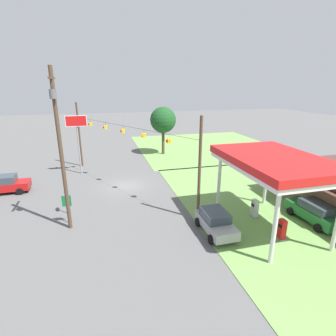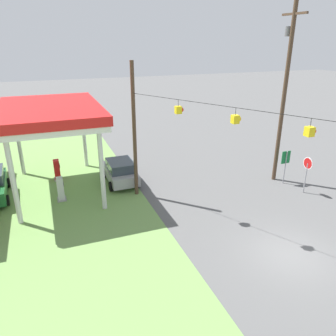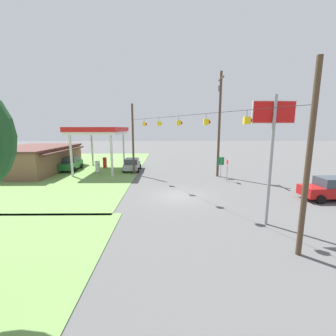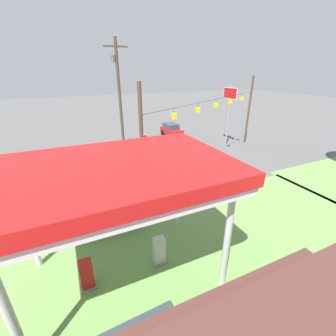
{
  "view_description": "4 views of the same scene",
  "coord_description": "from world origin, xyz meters",
  "views": [
    {
      "loc": [
        27.26,
        -2.35,
        10.69
      ],
      "look_at": [
        3.27,
        3.95,
        2.76
      ],
      "focal_mm": 28.0,
      "sensor_mm": 36.0,
      "label": 1
    },
    {
      "loc": [
        -10.09,
        10.13,
        9.62
      ],
      "look_at": [
        5.85,
        3.98,
        2.89
      ],
      "focal_mm": 35.0,
      "sensor_mm": 36.0,
      "label": 2
    },
    {
      "loc": [
        -18.37,
        1.07,
        5.71
      ],
      "look_at": [
        4.84,
        0.81,
        1.54
      ],
      "focal_mm": 24.0,
      "sensor_mm": 36.0,
      "label": 3
    },
    {
      "loc": [
        13.12,
        17.79,
        9.04
      ],
      "look_at": [
        6.03,
        2.38,
        1.69
      ],
      "focal_mm": 24.0,
      "sensor_mm": 36.0,
      "label": 4
    }
  ],
  "objects": [
    {
      "name": "ground_plane",
      "position": [
        0.0,
        0.0,
        0.0
      ],
      "size": [
        160.0,
        160.0,
        0.0
      ],
      "primitive_type": "plane",
      "color": "#565656"
    },
    {
      "name": "grass_verge_opposite_corner",
      "position": [
        -16.0,
        16.0,
        0.02
      ],
      "size": [
        24.0,
        24.0,
        0.04
      ],
      "primitive_type": "cube",
      "color": "#6B934C",
      "rests_on": "ground"
    },
    {
      "name": "gas_station_canopy",
      "position": [
        11.63,
        9.73,
        5.26
      ],
      "size": [
        9.11,
        6.13,
        5.79
      ],
      "color": "silver",
      "rests_on": "ground"
    },
    {
      "name": "fuel_pump_near",
      "position": [
        9.9,
        9.73,
        0.74
      ],
      "size": [
        0.71,
        0.56,
        1.55
      ],
      "color": "gray",
      "rests_on": "ground"
    },
    {
      "name": "fuel_pump_far",
      "position": [
        13.36,
        9.73,
        0.74
      ],
      "size": [
        0.71,
        0.56,
        1.55
      ],
      "color": "gray",
      "rests_on": "ground"
    },
    {
      "name": "car_at_pumps_front",
      "position": [
        11.28,
        5.54,
        0.88
      ],
      "size": [
        4.08,
        2.13,
        1.69
      ],
      "rotation": [
        0.0,
        0.0,
        0.01
      ],
      "color": "#9E9EA3",
      "rests_on": "ground"
    },
    {
      "name": "car_at_pumps_rear",
      "position": [
        11.87,
        13.92,
        0.93
      ],
      "size": [
        4.74,
        2.27,
        1.8
      ],
      "rotation": [
        0.0,
        0.0,
        3.19
      ],
      "color": "#1E602D",
      "rests_on": "ground"
    },
    {
      "name": "car_on_crossroad",
      "position": [
        -1.21,
        -12.13,
        0.94
      ],
      "size": [
        2.19,
        4.37,
        1.84
      ],
      "rotation": [
        0.0,
        0.0,
        1.59
      ],
      "color": "#AD1414",
      "rests_on": "ground"
    },
    {
      "name": "stop_sign_roadside",
      "position": [
        5.23,
        -5.56,
        1.81
      ],
      "size": [
        0.8,
        0.08,
        2.5
      ],
      "rotation": [
        0.0,
        0.0,
        3.14
      ],
      "color": "#99999E",
      "rests_on": "ground"
    },
    {
      "name": "stop_sign_overhead",
      "position": [
        -5.68,
        -4.96,
        5.47
      ],
      "size": [
        0.22,
        2.46,
        7.51
      ],
      "color": "gray",
      "rests_on": "ground"
    },
    {
      "name": "route_sign",
      "position": [
        7.01,
        -5.31,
        1.71
      ],
      "size": [
        0.1,
        0.7,
        2.4
      ],
      "color": "gray",
      "rests_on": "ground"
    },
    {
      "name": "utility_pole_main",
      "position": [
        7.85,
        -5.13,
        6.59
      ],
      "size": [
        2.2,
        0.44,
        11.89
      ],
      "color": "#4C3828",
      "rests_on": "ground"
    },
    {
      "name": "signal_span_gantry",
      "position": [
        -0.0,
        -0.01,
        4.72
      ],
      "size": [
        18.28,
        10.24,
        8.52
      ],
      "color": "#4C3828",
      "rests_on": "ground"
    },
    {
      "name": "tree_west_verge",
      "position": [
        -12.48,
        7.29,
        5.41
      ],
      "size": [
        4.01,
        4.01,
        7.46
      ],
      "color": "#4C3828",
      "rests_on": "ground"
    }
  ]
}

